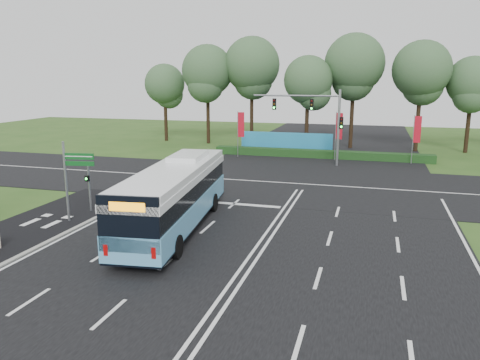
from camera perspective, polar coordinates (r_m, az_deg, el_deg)
name	(u,v)px	position (r m, az deg, el deg)	size (l,w,h in m)	color
ground	(266,233)	(24.90, 3.25, -6.50)	(120.00, 120.00, 0.00)	#2C4F1A
road_main	(267,233)	(24.89, 3.25, -6.46)	(20.00, 120.00, 0.04)	black
road_cross	(301,184)	(36.26, 7.48, -0.50)	(120.00, 14.00, 0.05)	black
bike_path	(29,229)	(27.85, -24.37, -5.49)	(5.00, 18.00, 0.06)	black
kerb_strip	(67,233)	(26.38, -20.37, -6.05)	(0.25, 18.00, 0.12)	gray
city_bus	(175,196)	(25.24, -7.87, -1.91)	(4.21, 13.16, 3.71)	#59A2D0
pedestrian_signal	(89,185)	(29.79, -17.94, -0.57)	(0.27, 0.40, 3.08)	gray
street_sign	(71,173)	(27.71, -19.86, 0.83)	(1.78, 0.37, 4.60)	gray
banner_flag_left	(240,127)	(47.82, 0.02, 6.42)	(0.69, 0.18, 4.72)	gray
banner_flag_mid	(338,129)	(46.91, 11.88, 6.10)	(0.69, 0.25, 4.79)	gray
banner_flag_right	(416,132)	(46.82, 20.69, 5.45)	(0.69, 0.07, 4.65)	gray
traffic_light_gantry	(319,115)	(43.90, 9.62, 7.80)	(8.41, 0.28, 7.00)	gray
hedge	(320,154)	(48.37, 9.74, 3.12)	(22.00, 1.20, 0.80)	#153413
blue_hoarding	(286,143)	(51.29, 5.64, 4.56)	(10.00, 0.30, 2.20)	#2287BB
eucalyptus_row	(358,72)	(55.17, 14.15, 12.68)	(52.43, 8.49, 12.94)	black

